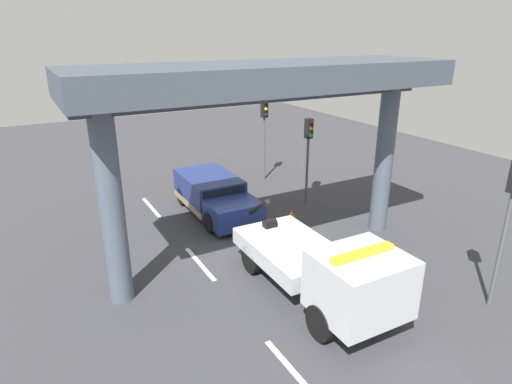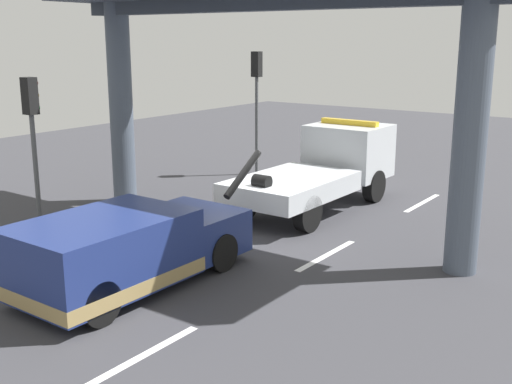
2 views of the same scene
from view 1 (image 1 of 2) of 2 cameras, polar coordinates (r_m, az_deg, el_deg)
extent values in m
cube|color=#38383D|center=(16.58, 0.30, -7.55)|extent=(60.00, 40.00, 0.10)
cube|color=silver|center=(20.85, -13.59, -1.94)|extent=(2.60, 0.16, 0.01)
cube|color=silver|center=(15.67, -7.37, -9.28)|extent=(2.60, 0.16, 0.01)
cube|color=silver|center=(11.33, 5.09, -22.58)|extent=(2.60, 0.16, 0.01)
cube|color=silver|center=(14.51, 4.57, -7.59)|extent=(3.87, 2.45, 0.55)
cube|color=silver|center=(11.96, 13.44, -11.66)|extent=(2.08, 2.33, 1.65)
cube|color=black|center=(11.40, 15.65, -11.45)|extent=(0.09, 2.21, 0.66)
cube|color=teal|center=(15.17, 8.42, -6.80)|extent=(3.65, 0.07, 0.20)
cylinder|color=black|center=(15.90, 0.38, -2.01)|extent=(1.42, 0.20, 1.07)
cylinder|color=black|center=(15.39, 1.82, -4.18)|extent=(0.37, 0.45, 0.36)
cube|color=yellow|center=(11.52, 13.81, -7.83)|extent=(0.26, 1.92, 0.16)
cylinder|color=black|center=(13.23, 16.00, -13.55)|extent=(1.00, 0.33, 1.00)
cylinder|color=black|center=(12.06, 8.51, -16.57)|extent=(1.00, 0.33, 1.00)
cylinder|color=black|center=(15.79, 6.21, -6.94)|extent=(1.00, 0.33, 1.00)
cylinder|color=black|center=(14.82, -0.53, -8.73)|extent=(1.00, 0.33, 1.00)
cube|color=navy|center=(20.02, -6.18, 0.36)|extent=(3.48, 2.24, 1.35)
cube|color=navy|center=(17.88, -2.98, -2.73)|extent=(1.75, 2.13, 0.95)
cube|color=black|center=(18.41, -4.14, -0.40)|extent=(0.08, 1.94, 0.59)
cube|color=#9E8451|center=(20.20, -6.13, -0.96)|extent=(3.50, 2.26, 0.28)
cylinder|color=black|center=(18.51, -0.48, -2.84)|extent=(0.84, 0.29, 0.84)
cylinder|color=black|center=(17.77, -5.97, -3.98)|extent=(0.84, 0.29, 0.84)
cylinder|color=black|center=(21.36, -4.73, 0.32)|extent=(0.84, 0.29, 0.84)
cylinder|color=black|center=(20.72, -9.59, -0.54)|extent=(0.84, 0.29, 0.84)
cylinder|color=#4C5666|center=(17.89, 16.46, 4.19)|extent=(0.71, 0.71, 5.96)
cylinder|color=#4C5666|center=(13.02, -18.42, -2.02)|extent=(0.71, 0.71, 5.96)
cube|color=#414956|center=(14.03, 1.99, 14.91)|extent=(3.60, 12.48, 0.83)
cube|color=#353C47|center=(14.10, 1.96, 12.50)|extent=(0.50, 12.08, 0.36)
cylinder|color=#515456|center=(23.63, 1.08, 5.66)|extent=(0.12, 0.12, 3.44)
cube|color=black|center=(23.18, 1.11, 10.86)|extent=(0.28, 0.32, 0.90)
sphere|color=#360605|center=(22.99, 1.32, 11.54)|extent=(0.18, 0.18, 0.18)
sphere|color=gold|center=(23.04, 1.31, 10.81)|extent=(0.18, 0.18, 0.18)
sphere|color=black|center=(23.09, 1.31, 10.07)|extent=(0.18, 0.18, 0.18)
cylinder|color=#515456|center=(20.45, 6.70, 2.73)|extent=(0.12, 0.12, 3.14)
cube|color=black|center=(19.93, 6.94, 8.28)|extent=(0.28, 0.32, 0.90)
sphere|color=#360605|center=(19.75, 7.25, 9.04)|extent=(0.18, 0.18, 0.18)
sphere|color=#3A2D06|center=(19.81, 7.21, 8.19)|extent=(0.18, 0.18, 0.18)
sphere|color=green|center=(19.87, 7.17, 7.34)|extent=(0.18, 0.18, 0.18)
cylinder|color=#515456|center=(14.35, 29.39, -6.79)|extent=(0.12, 0.12, 3.59)
cone|color=orange|center=(18.29, 4.68, -3.39)|extent=(0.55, 0.55, 0.73)
cube|color=black|center=(18.43, 4.65, -4.39)|extent=(0.61, 0.61, 0.03)
camera|label=2|loc=(25.46, -34.18, 10.74)|focal=44.64mm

